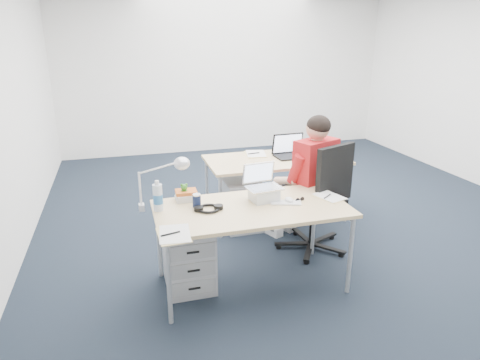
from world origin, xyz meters
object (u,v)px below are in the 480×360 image
desk_near (252,212)px  headphones (209,208)px  desk_lamp (157,183)px  desk_far (276,162)px  drawer_pedestal_far (242,204)px  bear_figurine (184,192)px  water_bottle (158,196)px  computer_mouse (289,200)px  silver_laptop (264,183)px  wireless_keyboard (286,203)px  far_cup (305,152)px  cordless_phone (156,195)px  drawer_pedestal_near (188,256)px  sunglasses (300,200)px  dark_laptop (292,146)px  office_chair (315,220)px  book_stack (187,195)px  seated_person (304,181)px  can_koozie (197,200)px

desk_near → headphones: size_ratio=6.66×
desk_lamp → desk_far: bearing=19.9°
desk_far → drawer_pedestal_far: 0.62m
bear_figurine → water_bottle: bearing=-143.4°
computer_mouse → drawer_pedestal_far: bearing=100.4°
silver_laptop → wireless_keyboard: 0.24m
computer_mouse → far_cup: (0.72, 1.28, 0.03)m
bear_figurine → cordless_phone: (-0.24, -0.00, -0.00)m
drawer_pedestal_near → silver_laptop: bearing=-2.0°
drawer_pedestal_near → drawer_pedestal_far: same height
computer_mouse → silver_laptop: bearing=160.6°
desk_far → sunglasses: (-0.27, -1.30, 0.06)m
computer_mouse → bear_figurine: size_ratio=0.70×
desk_near → dark_laptop: (0.91, 1.32, 0.18)m
headphones → far_cup: size_ratio=2.36×
office_chair → cordless_phone: 1.63m
drawer_pedestal_near → headphones: headphones is taller
silver_laptop → book_stack: 0.67m
water_bottle → desk_lamp: (0.00, 0.04, 0.09)m
book_stack → dark_laptop: (1.40, 1.01, 0.09)m
headphones → far_cup: (1.42, 1.26, 0.03)m
office_chair → drawer_pedestal_far: 0.92m
sunglasses → desk_lamp: size_ratio=0.22×
desk_near → seated_person: 0.96m
cordless_phone → computer_mouse: bearing=9.8°
desk_far → wireless_keyboard: 1.37m
drawer_pedestal_far → bear_figurine: size_ratio=3.62×
desk_far → cordless_phone: 1.78m
drawer_pedestal_far → headphones: (-0.62, -1.14, 0.47)m
book_stack → sunglasses: 0.97m
can_koozie → water_bottle: 0.32m
desk_lamp → drawer_pedestal_far: bearing=26.7°
desk_far → dark_laptop: bearing=2.0°
seated_person → drawer_pedestal_near: bearing=178.0°
desk_near → dark_laptop: dark_laptop is taller
desk_far → dark_laptop: (0.20, 0.01, 0.18)m
sunglasses → drawer_pedestal_far: bearing=81.8°
water_bottle → sunglasses: water_bottle is taller
seated_person → dark_laptop: bearing=54.6°
desk_lamp → dark_laptop: 2.01m
seated_person → desk_lamp: 1.58m
can_koozie → dark_laptop: bearing=41.5°
office_chair → seated_person: bearing=86.7°
silver_laptop → dark_laptop: silver_laptop is taller
wireless_keyboard → computer_mouse: computer_mouse is taller
water_bottle → desk_lamp: size_ratio=0.58×
cordless_phone → wireless_keyboard: bearing=8.2°
book_stack → bear_figurine: bearing=167.2°
seated_person → silver_laptop: 0.80m
drawer_pedestal_near → cordless_phone: size_ratio=3.76×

